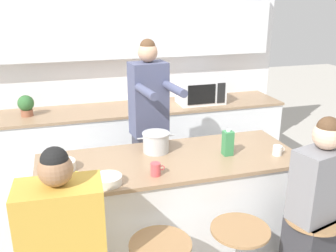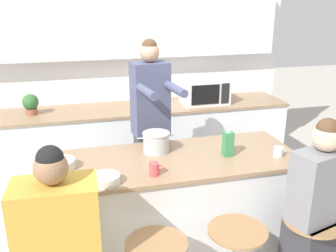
# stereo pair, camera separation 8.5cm
# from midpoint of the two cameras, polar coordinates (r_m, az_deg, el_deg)

# --- Properties ---
(wall_back) EXTENTS (4.03, 0.22, 2.70)m
(wall_back) POSITION_cam_midpoint_polar(r_m,az_deg,el_deg) (4.68, -7.12, 11.49)
(wall_back) COLOR white
(wall_back) RESTS_ON ground_plane
(back_counter) EXTENTS (3.74, 0.68, 0.90)m
(back_counter) POSITION_cam_midpoint_polar(r_m,az_deg,el_deg) (4.64, -5.89, -2.50)
(back_counter) COLOR silver
(back_counter) RESTS_ON ground_plane
(kitchen_island) EXTENTS (2.10, 0.81, 0.92)m
(kitchen_island) POSITION_cam_midpoint_polar(r_m,az_deg,el_deg) (3.22, -0.36, -12.42)
(kitchen_island) COLOR black
(kitchen_island) RESTS_ON ground_plane
(bar_stool_rightmost) EXTENTS (0.40, 0.40, 0.67)m
(bar_stool_rightmost) POSITION_cam_midpoint_polar(r_m,az_deg,el_deg) (3.05, 19.92, -17.48)
(bar_stool_rightmost) COLOR #997047
(bar_stool_rightmost) RESTS_ON ground_plane
(person_cooking) EXTENTS (0.39, 0.63, 1.81)m
(person_cooking) POSITION_cam_midpoint_polar(r_m,az_deg,el_deg) (3.53, -3.53, -1.46)
(person_cooking) COLOR #383842
(person_cooking) RESTS_ON ground_plane
(person_seated_near) EXTENTS (0.45, 0.35, 1.41)m
(person_seated_near) POSITION_cam_midpoint_polar(r_m,az_deg,el_deg) (2.93, 20.68, -13.14)
(person_seated_near) COLOR #333338
(person_seated_near) RESTS_ON ground_plane
(cooking_pot) EXTENTS (0.32, 0.23, 0.17)m
(cooking_pot) POSITION_cam_midpoint_polar(r_m,az_deg,el_deg) (3.11, -2.63, -2.49)
(cooking_pot) COLOR #B7BABC
(cooking_pot) RESTS_ON kitchen_island
(fruit_bowl) EXTENTS (0.20, 0.20, 0.06)m
(fruit_bowl) POSITION_cam_midpoint_polar(r_m,az_deg,el_deg) (2.65, -10.11, -8.10)
(fruit_bowl) COLOR silver
(fruit_bowl) RESTS_ON kitchen_island
(mixing_bowl_steel) EXTENTS (0.21, 0.21, 0.07)m
(mixing_bowl_steel) POSITION_cam_midpoint_polar(r_m,az_deg,el_deg) (2.93, -16.75, -5.80)
(mixing_bowl_steel) COLOR silver
(mixing_bowl_steel) RESTS_ON kitchen_island
(coffee_cup_near) EXTENTS (0.11, 0.08, 0.08)m
(coffee_cup_near) POSITION_cam_midpoint_polar(r_m,az_deg,el_deg) (3.18, 15.61, -3.60)
(coffee_cup_near) COLOR white
(coffee_cup_near) RESTS_ON kitchen_island
(coffee_cup_far) EXTENTS (0.11, 0.07, 0.10)m
(coffee_cup_far) POSITION_cam_midpoint_polar(r_m,az_deg,el_deg) (2.72, -2.78, -6.60)
(coffee_cup_far) COLOR #DB4C51
(coffee_cup_far) RESTS_ON kitchen_island
(banana_bunch) EXTENTS (0.13, 0.09, 0.04)m
(banana_bunch) POSITION_cam_midpoint_polar(r_m,az_deg,el_deg) (2.79, -14.58, -7.26)
(banana_bunch) COLOR yellow
(banana_bunch) RESTS_ON kitchen_island
(juice_carton) EXTENTS (0.08, 0.08, 0.22)m
(juice_carton) POSITION_cam_midpoint_polar(r_m,az_deg,el_deg) (3.07, 8.32, -2.57)
(juice_carton) COLOR #38844C
(juice_carton) RESTS_ON kitchen_island
(microwave) EXTENTS (0.56, 0.34, 0.31)m
(microwave) POSITION_cam_midpoint_polar(r_m,az_deg,el_deg) (4.63, 4.45, 5.34)
(microwave) COLOR white
(microwave) RESTS_ON back_counter
(potted_plant) EXTENTS (0.18, 0.18, 0.23)m
(potted_plant) POSITION_cam_midpoint_polar(r_m,az_deg,el_deg) (4.42, -21.34, 3.01)
(potted_plant) COLOR #93563D
(potted_plant) RESTS_ON back_counter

